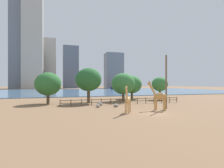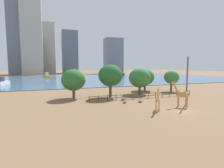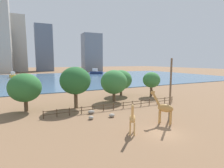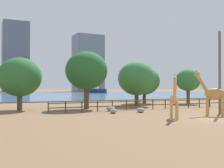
# 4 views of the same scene
# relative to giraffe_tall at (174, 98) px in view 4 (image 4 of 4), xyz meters

# --- Properties ---
(ground_plane) EXTENTS (400.00, 400.00, 0.00)m
(ground_plane) POSITION_rel_giraffe_tall_xyz_m (3.59, 78.56, -1.92)
(ground_plane) COLOR brown
(harbor_water) EXTENTS (180.00, 86.00, 0.20)m
(harbor_water) POSITION_rel_giraffe_tall_xyz_m (3.59, 75.56, -1.82)
(harbor_water) COLOR #476B8C
(harbor_water) RESTS_ON ground
(giraffe_tall) EXTENTS (1.75, 2.39, 4.13)m
(giraffe_tall) POSITION_rel_giraffe_tall_xyz_m (0.00, 0.00, 0.00)
(giraffe_tall) COLOR tan
(giraffe_tall) RESTS_ON ground
(giraffe_companion) EXTENTS (2.44, 3.07, 4.79)m
(giraffe_companion) POSITION_rel_giraffe_tall_xyz_m (5.86, 1.13, 0.37)
(giraffe_companion) COLOR #C18C47
(giraffe_companion) RESTS_ON ground
(utility_pole) EXTENTS (0.28, 0.28, 9.24)m
(utility_pole) POSITION_rel_giraffe_tall_xyz_m (8.11, 2.40, 2.70)
(utility_pole) COLOR brown
(utility_pole) RESTS_ON ground
(boulder_near_fence) EXTENTS (0.78, 0.74, 0.55)m
(boulder_near_fence) POSITION_rel_giraffe_tall_xyz_m (-2.86, 7.24, -1.64)
(boulder_near_fence) COLOR gray
(boulder_near_fence) RESTS_ON ground
(boulder_by_pole) EXTENTS (0.95, 0.77, 0.58)m
(boulder_by_pole) POSITION_rel_giraffe_tall_xyz_m (0.47, 6.91, -1.63)
(boulder_by_pole) COLOR gray
(boulder_by_pole) RESTS_ON ground
(boulder_small) EXTENTS (1.12, 0.82, 0.62)m
(boulder_small) POSITION_rel_giraffe_tall_xyz_m (-1.91, 9.99, -1.61)
(boulder_small) COLOR gray
(boulder_small) RESTS_ON ground
(enclosure_fence) EXTENTS (26.12, 0.14, 1.30)m
(enclosure_fence) POSITION_rel_giraffe_tall_xyz_m (3.56, 10.56, -1.16)
(enclosure_fence) COLOR #4C3826
(enclosure_fence) RESTS_ON ground
(tree_left_large) EXTENTS (5.83, 5.83, 6.92)m
(tree_left_large) POSITION_rel_giraffe_tall_xyz_m (5.65, 16.92, 2.37)
(tree_left_large) COLOR brown
(tree_left_large) RESTS_ON ground
(tree_center_broad) EXTENTS (5.53, 5.53, 6.74)m
(tree_center_broad) POSITION_rel_giraffe_tall_xyz_m (-11.87, 16.20, 2.32)
(tree_center_broad) COLOR brown
(tree_center_broad) RESTS_ON ground
(tree_right_tall) EXTENTS (5.56, 5.56, 6.59)m
(tree_right_tall) POSITION_rel_giraffe_tall_xyz_m (10.29, 22.26, 2.16)
(tree_right_tall) COLOR brown
(tree_right_tall) RESTS_ON ground
(tree_left_small) EXTENTS (5.73, 5.73, 7.80)m
(tree_left_small) POSITION_rel_giraffe_tall_xyz_m (-3.32, 14.93, 3.27)
(tree_left_small) COLOR brown
(tree_left_small) RESTS_ON ground
(tree_right_small) EXTENTS (4.33, 4.33, 6.13)m
(tree_right_small) POSITION_rel_giraffe_tall_xyz_m (16.68, 18.02, 2.23)
(tree_right_small) COLOR brown
(tree_right_small) RESTS_ON ground
(boat_sailboat) EXTENTS (9.10, 7.71, 3.91)m
(boat_sailboat) POSITION_rel_giraffe_tall_xyz_m (30.93, 98.34, -0.39)
(boat_sailboat) COLOR navy
(boat_sailboat) RESTS_ON harbor_water
(skyline_block_central) EXTENTS (15.08, 15.54, 42.12)m
(skyline_block_central) POSITION_rel_giraffe_tall_xyz_m (1.57, 158.81, 19.14)
(skyline_block_central) COLOR slate
(skyline_block_central) RESTS_ON ground
(skyline_tower_glass) EXTENTS (16.99, 12.75, 34.31)m
(skyline_tower_glass) POSITION_rel_giraffe_tall_xyz_m (41.97, 140.36, 15.24)
(skyline_tower_glass) COLOR slate
(skyline_tower_glass) RESTS_ON ground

